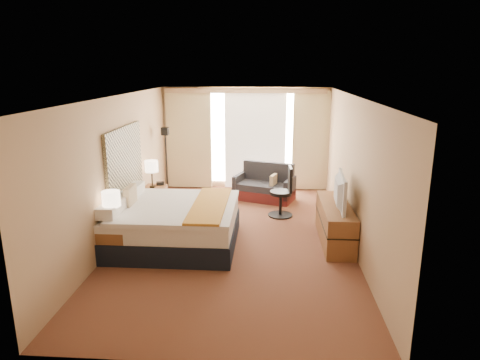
# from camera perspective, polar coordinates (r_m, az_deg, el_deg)

# --- Properties ---
(floor) EXTENTS (4.20, 7.00, 0.02)m
(floor) POSITION_cam_1_polar(r_m,az_deg,el_deg) (8.03, -0.74, -7.75)
(floor) COLOR #581D19
(floor) RESTS_ON ground
(ceiling) EXTENTS (4.20, 7.00, 0.02)m
(ceiling) POSITION_cam_1_polar(r_m,az_deg,el_deg) (7.43, -0.81, 11.10)
(ceiling) COLOR silver
(ceiling) RESTS_ON wall_back
(wall_back) EXTENTS (4.20, 0.02, 2.60)m
(wall_back) POSITION_cam_1_polar(r_m,az_deg,el_deg) (11.05, 0.74, 5.55)
(wall_back) COLOR tan
(wall_back) RESTS_ON ground
(wall_front) EXTENTS (4.20, 0.02, 2.60)m
(wall_front) POSITION_cam_1_polar(r_m,az_deg,el_deg) (4.33, -4.68, -9.59)
(wall_front) COLOR tan
(wall_front) RESTS_ON ground
(wall_left) EXTENTS (0.02, 7.00, 2.60)m
(wall_left) POSITION_cam_1_polar(r_m,az_deg,el_deg) (8.08, -15.80, 1.50)
(wall_left) COLOR tan
(wall_left) RESTS_ON ground
(wall_right) EXTENTS (0.02, 7.00, 2.60)m
(wall_right) POSITION_cam_1_polar(r_m,az_deg,el_deg) (7.75, 14.90, 1.01)
(wall_right) COLOR tan
(wall_right) RESTS_ON ground
(headboard) EXTENTS (0.06, 1.85, 1.50)m
(headboard) POSITION_cam_1_polar(r_m,az_deg,el_deg) (8.25, -15.07, 1.68)
(headboard) COLOR black
(headboard) RESTS_ON wall_left
(nightstand_left) EXTENTS (0.45, 0.52, 0.55)m
(nightstand_left) POSITION_cam_1_polar(r_m,az_deg,el_deg) (7.37, -16.25, -8.20)
(nightstand_left) COLOR brown
(nightstand_left) RESTS_ON floor
(nightstand_right) EXTENTS (0.45, 0.52, 0.55)m
(nightstand_right) POSITION_cam_1_polar(r_m,az_deg,el_deg) (9.61, -11.22, -2.46)
(nightstand_right) COLOR brown
(nightstand_right) RESTS_ON floor
(media_dresser) EXTENTS (0.50, 1.80, 0.70)m
(media_dresser) POSITION_cam_1_polar(r_m,az_deg,el_deg) (7.97, 12.54, -5.59)
(media_dresser) COLOR brown
(media_dresser) RESTS_ON floor
(window) EXTENTS (2.30, 0.02, 2.30)m
(window) POSITION_cam_1_polar(r_m,az_deg,el_deg) (11.01, 2.04, 5.61)
(window) COLOR white
(window) RESTS_ON wall_back
(curtains) EXTENTS (4.12, 0.19, 2.56)m
(curtains) POSITION_cam_1_polar(r_m,az_deg,el_deg) (10.93, 0.69, 6.01)
(curtains) COLOR beige
(curtains) RESTS_ON floor
(bed) EXTENTS (2.19, 2.00, 1.06)m
(bed) POSITION_cam_1_polar(r_m,az_deg,el_deg) (7.73, -8.87, -5.76)
(bed) COLOR black
(bed) RESTS_ON floor
(loveseat) EXTENTS (1.54, 1.14, 0.86)m
(loveseat) POSITION_cam_1_polar(r_m,az_deg,el_deg) (10.27, 3.33, -1.02)
(loveseat) COLOR #531917
(loveseat) RESTS_ON floor
(floor_lamp) EXTENTS (0.22, 0.22, 1.73)m
(floor_lamp) POSITION_cam_1_polar(r_m,az_deg,el_deg) (10.22, -9.86, 4.12)
(floor_lamp) COLOR black
(floor_lamp) RESTS_ON floor
(desk_chair) EXTENTS (0.52, 0.52, 1.07)m
(desk_chair) POSITION_cam_1_polar(r_m,az_deg,el_deg) (9.09, 5.81, -1.91)
(desk_chair) COLOR black
(desk_chair) RESTS_ON floor
(lamp_left) EXTENTS (0.29, 0.29, 0.61)m
(lamp_left) POSITION_cam_1_polar(r_m,az_deg,el_deg) (7.17, -16.80, -2.52)
(lamp_left) COLOR black
(lamp_left) RESTS_ON nightstand_left
(lamp_right) EXTENTS (0.28, 0.28, 0.60)m
(lamp_right) POSITION_cam_1_polar(r_m,az_deg,el_deg) (9.36, -11.73, 1.73)
(lamp_right) COLOR black
(lamp_right) RESTS_ON nightstand_right
(tissue_box) EXTENTS (0.12, 0.12, 0.10)m
(tissue_box) POSITION_cam_1_polar(r_m,az_deg,el_deg) (7.16, -16.01, -6.08)
(tissue_box) COLOR #8FB2DD
(tissue_box) RESTS_ON nightstand_left
(telephone) EXTENTS (0.20, 0.17, 0.07)m
(telephone) POSITION_cam_1_polar(r_m,az_deg,el_deg) (9.65, -10.61, -0.45)
(telephone) COLOR black
(telephone) RESTS_ON nightstand_right
(television) EXTENTS (0.20, 1.05, 0.60)m
(television) POSITION_cam_1_polar(r_m,az_deg,el_deg) (7.59, 12.63, -1.46)
(television) COLOR black
(television) RESTS_ON media_dresser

